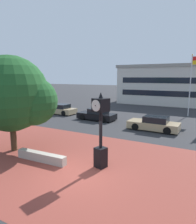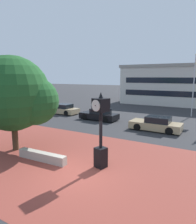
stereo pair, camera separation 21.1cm
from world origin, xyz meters
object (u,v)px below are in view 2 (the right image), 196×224
street_clock (101,130)px  car_street_far (156,124)px  car_street_mid (63,109)px  civic_building (193,84)px  flagpole_primary (196,80)px  car_street_near (99,115)px  plaza_tree (17,95)px

street_clock → car_street_far: bearing=102.5°
car_street_mid → car_street_far: 12.88m
car_street_mid → civic_building: (13.33, 19.99, 2.82)m
flagpole_primary → civic_building: bearing=96.5°
car_street_near → flagpole_primary: size_ratio=0.59×
plaza_tree → car_street_near: plaza_tree is taller
car_street_near → car_street_mid: bearing=83.2°
street_clock → car_street_mid: 16.66m
car_street_mid → civic_building: size_ratio=0.19×
car_street_far → civic_building: (0.68, 22.43, 2.82)m
car_street_far → civic_building: civic_building is taller
flagpole_primary → car_street_near: bearing=-140.6°
car_street_far → flagpole_primary: size_ratio=0.61×
street_clock → civic_building: (1.30, 31.44, 1.37)m
plaza_tree → car_street_mid: 13.63m
plaza_tree → car_street_far: bearing=55.2°
plaza_tree → car_street_mid: (-6.14, 11.79, -3.02)m
street_clock → car_street_mid: (-12.02, 11.45, -1.45)m
flagpole_primary → street_clock: bearing=-99.1°
car_street_far → flagpole_primary: flagpole_primary is taller
plaza_tree → car_street_near: 11.22m
plaza_tree → civic_building: 32.58m
civic_building → car_street_mid: bearing=-123.7°
car_street_far → civic_building: bearing=-0.8°
street_clock → car_street_near: size_ratio=0.92×
flagpole_primary → car_street_far: bearing=-104.3°
civic_building → street_clock: bearing=-92.4°
car_street_near → car_street_mid: same height
car_street_far → car_street_near: bearing=78.6°
plaza_tree → flagpole_primary: 20.12m
car_street_far → street_clock: bearing=177.0°
plaza_tree → car_street_far: (6.50, 9.35, -3.02)m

